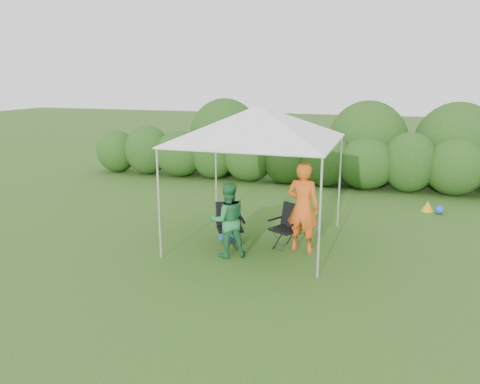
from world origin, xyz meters
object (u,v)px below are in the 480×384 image
(woman, at_px, (228,220))
(man, at_px, (303,207))
(chair_left, at_px, (229,222))
(canopy, at_px, (259,124))
(chair_right, at_px, (288,223))
(cooler, at_px, (230,232))

(woman, bearing_deg, man, 177.98)
(chair_left, bearing_deg, canopy, 21.44)
(canopy, xyz_separation_m, woman, (-0.30, -1.03, -1.74))
(chair_right, height_order, chair_left, chair_left)
(chair_right, xyz_separation_m, chair_left, (-1.14, -0.29, 0.00))
(canopy, distance_m, cooler, 2.37)
(chair_left, distance_m, woman, 0.58)
(chair_right, xyz_separation_m, man, (0.31, -0.10, 0.39))
(man, xyz_separation_m, cooler, (-1.58, 0.17, -0.73))
(woman, relative_size, cooler, 3.17)
(chair_right, height_order, cooler, chair_right)
(canopy, bearing_deg, chair_right, -17.83)
(chair_right, bearing_deg, cooler, -154.69)
(canopy, bearing_deg, cooler, -166.06)
(cooler, bearing_deg, chair_left, -56.27)
(chair_right, bearing_deg, canopy, -169.02)
(chair_left, height_order, woman, woman)
(chair_left, bearing_deg, chair_right, -12.60)
(canopy, height_order, cooler, canopy)
(woman, height_order, cooler, woman)
(canopy, distance_m, man, 1.88)
(chair_right, xyz_separation_m, cooler, (-1.26, 0.08, -0.34))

